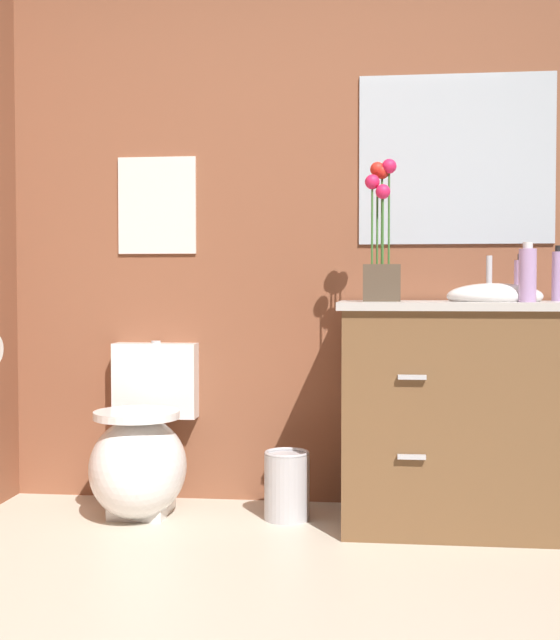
{
  "coord_description": "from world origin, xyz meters",
  "views": [
    {
      "loc": [
        0.31,
        -1.81,
        0.92
      ],
      "look_at": [
        -0.05,
        1.42,
        0.79
      ],
      "focal_mm": 47.35,
      "sensor_mm": 36.0,
      "label": 1
    }
  ],
  "objects": [
    {
      "name": "trash_bin",
      "position": [
        -0.03,
        1.48,
        0.14
      ],
      "size": [
        0.18,
        0.18,
        0.27
      ],
      "color": "#B7B7BC",
      "rests_on": "ground_plane"
    },
    {
      "name": "lotion_bottle",
      "position": [
        0.86,
        1.35,
        0.97
      ],
      "size": [
        0.06,
        0.06,
        0.22
      ],
      "color": "#B28CBF",
      "rests_on": "vanity_cabinet"
    },
    {
      "name": "hand_wash_bottle",
      "position": [
        0.88,
        1.56,
        0.95
      ],
      "size": [
        0.06,
        0.06,
        0.18
      ],
      "color": "#B28CBF",
      "rests_on": "vanity_cabinet"
    },
    {
      "name": "flower_vase",
      "position": [
        0.33,
        1.43,
        1.04
      ],
      "size": [
        0.14,
        0.14,
        0.54
      ],
      "color": "#4C3D2D",
      "rests_on": "vanity_cabinet"
    },
    {
      "name": "wall_back",
      "position": [
        0.2,
        1.79,
        1.25
      ],
      "size": [
        3.94,
        0.05,
        2.5
      ],
      "primitive_type": "cube",
      "color": "brown",
      "rests_on": "ground_plane"
    },
    {
      "name": "wall_poster",
      "position": [
        -0.63,
        1.76,
        1.27
      ],
      "size": [
        0.34,
        0.01,
        0.42
      ],
      "primitive_type": "cube",
      "color": "silver"
    },
    {
      "name": "wall_mirror",
      "position": [
        0.64,
        1.76,
        1.45
      ],
      "size": [
        0.8,
        0.01,
        0.7
      ],
      "primitive_type": "cube",
      "color": "#B2BCC6"
    },
    {
      "name": "vanity_cabinet",
      "position": [
        0.64,
        1.47,
        0.45
      ],
      "size": [
        0.94,
        0.56,
        1.05
      ],
      "color": "brown",
      "rests_on": "ground_plane"
    },
    {
      "name": "toilet",
      "position": [
        -0.63,
        1.49,
        0.24
      ],
      "size": [
        0.38,
        0.59,
        0.69
      ],
      "color": "white",
      "rests_on": "ground_plane"
    },
    {
      "name": "soap_bottle",
      "position": [
        1.02,
        1.58,
        0.97
      ],
      "size": [
        0.05,
        0.05,
        0.22
      ],
      "color": "#B28CBF",
      "rests_on": "vanity_cabinet"
    }
  ]
}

